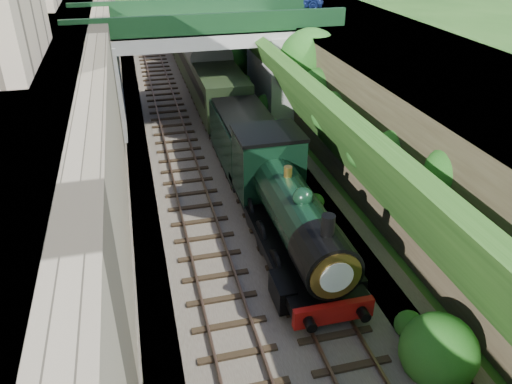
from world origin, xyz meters
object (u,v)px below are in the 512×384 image
tree (311,62)px  locomotive (288,210)px  tender (245,143)px  road_bridge (212,58)px

tree → locomotive: size_ratio=0.65×
tree → tender: 6.59m
road_bridge → locomotive: bearing=-89.1°
tree → road_bridge: bearing=137.0°
road_bridge → locomotive: road_bridge is taller
tree → tender: size_ratio=1.10×
road_bridge → tender: 8.48m
tree → tender: bearing=-143.6°
tender → locomotive: bearing=-90.0°
tender → road_bridge: bearing=91.8°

